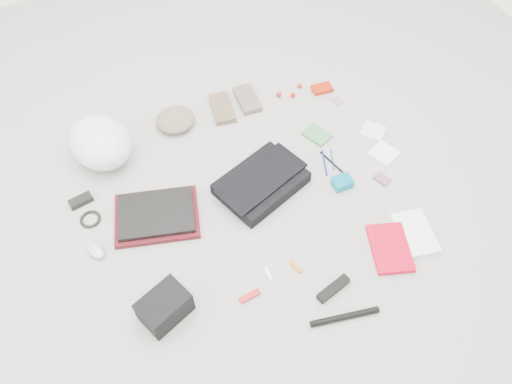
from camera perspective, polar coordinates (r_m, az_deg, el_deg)
name	(u,v)px	position (r m, az deg, el deg)	size (l,w,h in m)	color
ground_plane	(256,198)	(2.28, 0.00, -0.74)	(4.00, 4.00, 0.00)	gray
messenger_bag	(261,183)	(2.29, 0.59, 1.02)	(0.38, 0.27, 0.06)	black
bag_flap	(261,178)	(2.26, 0.60, 1.59)	(0.42, 0.19, 0.01)	black
laptop_sleeve	(157,216)	(2.26, -11.26, -2.73)	(0.37, 0.27, 0.03)	#4E0F15
laptop	(156,213)	(2.24, -11.35, -2.39)	(0.33, 0.24, 0.02)	black
bike_helmet	(100,142)	(2.47, -17.36, 5.44)	(0.27, 0.34, 0.20)	white
beanie	(175,120)	(2.58, -9.20, 8.15)	(0.20, 0.19, 0.07)	#786150
mitten_left	(222,108)	(2.64, -3.88, 9.52)	(0.10, 0.21, 0.03)	brown
mitten_right	(247,99)	(2.69, -1.01, 10.56)	(0.10, 0.20, 0.03)	#69584F
power_brick	(81,201)	(2.39, -19.39, -0.94)	(0.10, 0.05, 0.03)	black
cable_coil	(90,219)	(2.33, -18.41, -2.96)	(0.09, 0.09, 0.01)	black
mouse	(96,250)	(2.22, -17.79, -6.36)	(0.06, 0.10, 0.04)	#ACACAC
camera_bag	(165,307)	(1.99, -10.41, -12.81)	(0.19, 0.13, 0.12)	black
multitool	(250,296)	(2.04, -0.72, -11.81)	(0.09, 0.02, 0.01)	#B01119
toiletry_tube_white	(269,274)	(2.08, 1.46, -9.37)	(0.02, 0.02, 0.06)	white
toiletry_tube_orange	(296,267)	(2.10, 4.59, -8.53)	(0.02, 0.02, 0.06)	#D3630B
u_lock	(333,289)	(2.06, 8.83, -10.86)	(0.15, 0.04, 0.03)	black
bike_pump	(345,317)	(2.03, 10.10, -13.87)	(0.03, 0.03, 0.28)	black
book_red	(390,248)	(2.20, 15.06, -6.22)	(0.16, 0.24, 0.02)	red
book_white	(415,233)	(2.27, 17.71, -4.51)	(0.15, 0.22, 0.02)	white
notepad	(317,135)	(2.54, 6.96, 6.51)	(0.10, 0.13, 0.02)	#397D43
pen_blue	(324,163)	(2.43, 7.83, 3.34)	(0.01, 0.01, 0.16)	navy
pen_black	(331,162)	(2.43, 8.62, 3.40)	(0.01, 0.01, 0.16)	black
pen_navy	(332,160)	(2.44, 8.72, 3.65)	(0.01, 0.01, 0.13)	navy
accordion_wallet	(342,182)	(2.34, 9.82, 1.08)	(0.09, 0.07, 0.04)	#017090
card_deck	(382,179)	(2.41, 14.20, 1.45)	(0.05, 0.07, 0.01)	#805470
napkin_top	(373,131)	(2.61, 13.23, 6.82)	(0.11, 0.11, 0.01)	silver
napkin_bottom	(384,153)	(2.52, 14.43, 4.34)	(0.11, 0.11, 0.01)	white
lollipop_a	(279,94)	(2.72, 2.63, 11.08)	(0.03, 0.03, 0.03)	maroon
lollipop_b	(293,95)	(2.72, 4.22, 10.99)	(0.03, 0.03, 0.03)	#B81000
lollipop_c	(299,86)	(2.77, 4.99, 12.01)	(0.03, 0.03, 0.03)	red
altoids_tin	(322,89)	(2.77, 7.54, 11.63)	(0.11, 0.07, 0.02)	#AE1D08
stamp_sheet	(337,101)	(2.73, 9.25, 10.19)	(0.05, 0.06, 0.00)	gray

